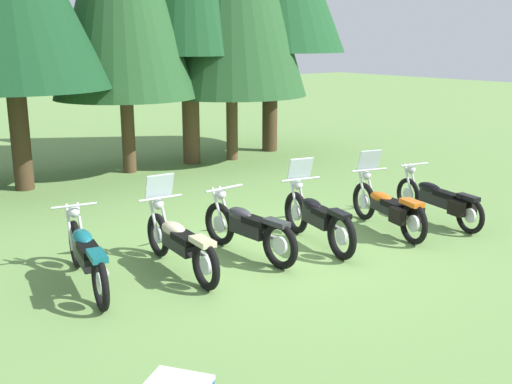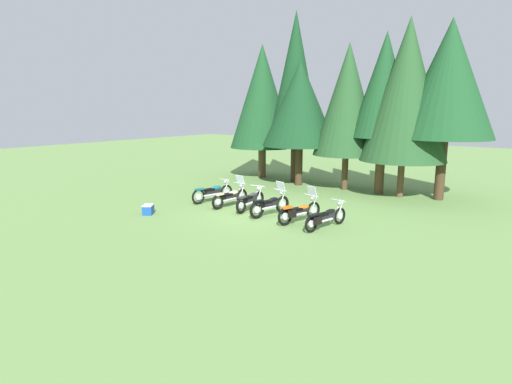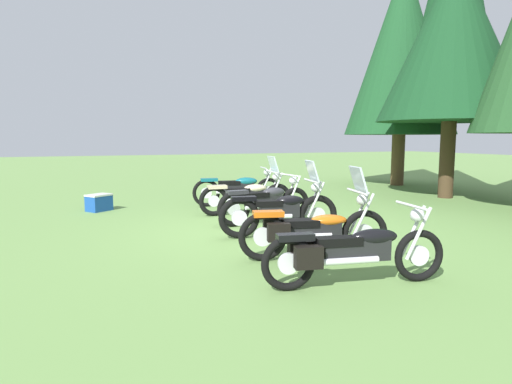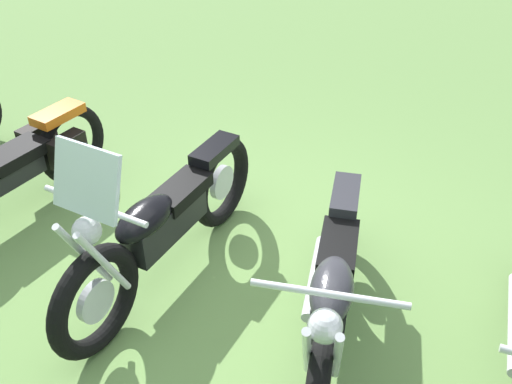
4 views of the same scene
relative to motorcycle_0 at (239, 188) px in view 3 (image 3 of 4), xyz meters
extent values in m
plane|color=#6B934C|center=(3.19, -0.49, -0.47)|extent=(80.00, 80.00, 0.00)
torus|color=black|center=(0.14, 0.81, -0.11)|extent=(0.22, 0.73, 0.72)
cylinder|color=silver|center=(0.14, 0.81, -0.11)|extent=(0.10, 0.29, 0.28)
torus|color=black|center=(-0.15, -0.85, -0.11)|extent=(0.22, 0.73, 0.72)
cylinder|color=silver|center=(-0.15, -0.85, -0.11)|extent=(0.10, 0.29, 0.28)
cube|color=black|center=(-0.01, -0.02, 0.01)|extent=(0.36, 0.86, 0.27)
ellipsoid|color=#14606B|center=(0.03, 0.21, 0.17)|extent=(0.37, 0.63, 0.21)
cube|color=black|center=(-0.05, -0.25, 0.14)|extent=(0.34, 0.59, 0.10)
cube|color=#14606B|center=(-0.14, -0.77, 0.23)|extent=(0.27, 0.47, 0.08)
cylinder|color=silver|center=(0.05, 0.76, 0.19)|extent=(0.10, 0.34, 0.65)
cylinder|color=silver|center=(0.21, 0.73, 0.19)|extent=(0.10, 0.34, 0.65)
cylinder|color=silver|center=(0.12, 0.67, 0.52)|extent=(0.64, 0.15, 0.04)
sphere|color=silver|center=(0.13, 0.76, 0.40)|extent=(0.20, 0.20, 0.17)
cylinder|color=silver|center=(0.09, -0.23, -0.09)|extent=(0.22, 0.83, 0.08)
torus|color=black|center=(1.36, 0.50, -0.12)|extent=(0.16, 0.70, 0.70)
cylinder|color=silver|center=(1.36, 0.50, -0.12)|extent=(0.07, 0.27, 0.26)
torus|color=black|center=(1.26, -1.08, -0.12)|extent=(0.16, 0.70, 0.70)
cylinder|color=silver|center=(1.26, -1.08, -0.12)|extent=(0.07, 0.27, 0.26)
cube|color=black|center=(1.31, -0.29, -0.02)|extent=(0.28, 0.79, 0.24)
ellipsoid|color=beige|center=(1.32, -0.07, 0.13)|extent=(0.32, 0.57, 0.19)
cube|color=black|center=(1.30, -0.51, 0.10)|extent=(0.30, 0.54, 0.10)
cube|color=beige|center=(1.27, -1.00, 0.20)|extent=(0.24, 0.45, 0.08)
cylinder|color=silver|center=(1.27, 0.44, 0.17)|extent=(0.07, 0.34, 0.65)
cylinder|color=silver|center=(1.44, 0.43, 0.17)|extent=(0.07, 0.34, 0.65)
cylinder|color=silver|center=(1.35, 0.36, 0.51)|extent=(0.71, 0.08, 0.04)
sphere|color=silver|center=(1.36, 0.45, 0.39)|extent=(0.18, 0.18, 0.17)
cylinder|color=silver|center=(1.44, -0.47, -0.10)|extent=(0.13, 0.78, 0.08)
cube|color=silver|center=(1.35, 0.38, 0.69)|extent=(0.45, 0.18, 0.39)
torus|color=black|center=(2.44, 0.39, -0.11)|extent=(0.18, 0.73, 0.72)
cylinder|color=silver|center=(2.44, 0.39, -0.11)|extent=(0.07, 0.28, 0.27)
torus|color=black|center=(2.57, -1.06, -0.11)|extent=(0.18, 0.73, 0.72)
cylinder|color=silver|center=(2.57, -1.06, -0.11)|extent=(0.07, 0.28, 0.27)
cube|color=black|center=(2.51, -0.33, 0.01)|extent=(0.26, 0.74, 0.27)
ellipsoid|color=#2D2D33|center=(2.49, -0.13, 0.17)|extent=(0.29, 0.53, 0.21)
cube|color=black|center=(2.52, -0.53, 0.14)|extent=(0.27, 0.50, 0.10)
cube|color=#2D2D33|center=(2.56, -0.98, 0.22)|extent=(0.22, 0.45, 0.08)
cylinder|color=silver|center=(2.38, 0.33, 0.19)|extent=(0.07, 0.34, 0.65)
cylinder|color=silver|center=(2.52, 0.34, 0.19)|extent=(0.07, 0.34, 0.65)
cylinder|color=silver|center=(2.46, 0.25, 0.52)|extent=(0.75, 0.10, 0.04)
sphere|color=silver|center=(2.45, 0.34, 0.40)|extent=(0.18, 0.18, 0.17)
cylinder|color=silver|center=(2.64, -0.48, -0.09)|extent=(0.14, 0.73, 0.08)
torus|color=black|center=(3.88, 0.12, -0.10)|extent=(0.27, 0.75, 0.75)
cylinder|color=silver|center=(3.88, 0.12, -0.10)|extent=(0.10, 0.29, 0.28)
torus|color=black|center=(3.59, -1.32, -0.10)|extent=(0.27, 0.75, 0.75)
cylinder|color=silver|center=(3.59, -1.32, -0.10)|extent=(0.10, 0.29, 0.28)
cube|color=black|center=(3.73, -0.60, 0.02)|extent=(0.34, 0.75, 0.26)
ellipsoid|color=black|center=(3.77, -0.41, 0.18)|extent=(0.35, 0.56, 0.20)
cube|color=black|center=(3.69, -0.80, 0.15)|extent=(0.32, 0.52, 0.10)
cube|color=black|center=(3.60, -1.24, 0.24)|extent=(0.27, 0.47, 0.08)
cylinder|color=silver|center=(3.79, 0.07, 0.20)|extent=(0.11, 0.34, 0.65)
cylinder|color=silver|center=(3.94, 0.04, 0.20)|extent=(0.11, 0.34, 0.65)
cylinder|color=silver|center=(3.85, -0.02, 0.54)|extent=(0.73, 0.18, 0.04)
sphere|color=silver|center=(3.87, 0.07, 0.42)|extent=(0.20, 0.20, 0.17)
cylinder|color=silver|center=(3.82, -0.79, -0.08)|extent=(0.22, 0.73, 0.08)
cube|color=silver|center=(3.85, 0.00, 0.72)|extent=(0.46, 0.24, 0.39)
torus|color=black|center=(5.45, -0.01, -0.11)|extent=(0.28, 0.72, 0.72)
cylinder|color=silver|center=(5.45, -0.01, -0.11)|extent=(0.12, 0.28, 0.28)
torus|color=black|center=(5.07, -1.51, -0.11)|extent=(0.28, 0.72, 0.72)
cylinder|color=silver|center=(5.07, -1.51, -0.11)|extent=(0.12, 0.28, 0.28)
cube|color=black|center=(5.26, -0.76, -0.02)|extent=(0.42, 0.80, 0.21)
ellipsoid|color=#D16014|center=(5.31, -0.55, 0.11)|extent=(0.42, 0.60, 0.16)
cube|color=black|center=(5.21, -0.97, 0.08)|extent=(0.39, 0.56, 0.10)
cube|color=#D16014|center=(5.09, -1.43, 0.22)|extent=(0.32, 0.48, 0.08)
cylinder|color=silver|center=(5.35, -0.05, 0.18)|extent=(0.13, 0.34, 0.65)
cylinder|color=silver|center=(5.52, -0.09, 0.18)|extent=(0.13, 0.34, 0.65)
cylinder|color=silver|center=(5.42, -0.15, 0.52)|extent=(0.72, 0.22, 0.04)
sphere|color=silver|center=(5.44, -0.06, 0.40)|extent=(0.21, 0.21, 0.17)
cylinder|color=silver|center=(5.36, -0.96, -0.09)|extent=(0.27, 0.76, 0.08)
cube|color=silver|center=(5.42, -0.13, 0.70)|extent=(0.46, 0.26, 0.39)
cube|color=black|center=(4.94, -1.27, -0.01)|extent=(0.22, 0.34, 0.26)
cube|color=black|center=(5.29, -1.36, -0.01)|extent=(0.22, 0.34, 0.26)
torus|color=black|center=(6.65, -0.08, -0.14)|extent=(0.22, 0.66, 0.66)
cylinder|color=silver|center=(6.65, -0.08, -0.14)|extent=(0.10, 0.26, 0.25)
torus|color=black|center=(6.33, -1.73, -0.14)|extent=(0.22, 0.66, 0.66)
cylinder|color=silver|center=(6.33, -1.73, -0.14)|extent=(0.10, 0.26, 0.25)
cube|color=black|center=(6.49, -0.90, -0.03)|extent=(0.33, 0.85, 0.25)
ellipsoid|color=black|center=(6.53, -0.68, 0.12)|extent=(0.32, 0.62, 0.20)
cube|color=black|center=(6.44, -1.13, 0.09)|extent=(0.30, 0.58, 0.10)
cube|color=black|center=(6.34, -1.65, 0.17)|extent=(0.24, 0.46, 0.08)
cylinder|color=silver|center=(6.57, -0.12, 0.15)|extent=(0.11, 0.34, 0.65)
cylinder|color=silver|center=(6.70, -0.15, 0.15)|extent=(0.11, 0.34, 0.65)
cylinder|color=silver|center=(6.62, -0.21, 0.49)|extent=(0.66, 0.16, 0.04)
sphere|color=silver|center=(6.64, -0.12, 0.37)|extent=(0.20, 0.20, 0.17)
cylinder|color=silver|center=(6.56, -1.11, -0.12)|extent=(0.24, 0.84, 0.08)
cube|color=black|center=(6.23, -1.51, -0.04)|extent=(0.20, 0.34, 0.26)
cube|color=black|center=(6.50, -1.56, -0.04)|extent=(0.20, 0.34, 0.26)
cylinder|color=brown|center=(-2.45, 7.39, 0.49)|extent=(0.48, 0.48, 1.93)
cone|color=#194723|center=(-2.45, 7.39, 4.63)|extent=(4.07, 4.07, 6.35)
cylinder|color=#42301E|center=(0.11, 7.13, 0.86)|extent=(0.39, 0.39, 2.67)
cylinder|color=#42301E|center=(0.96, 6.30, 0.67)|extent=(0.43, 0.43, 2.28)
cone|color=#143D1E|center=(0.96, 6.30, 4.17)|extent=(4.23, 4.23, 4.74)
cube|color=#19479E|center=(-0.52, -3.48, -0.29)|extent=(0.63, 0.67, 0.37)
cube|color=silver|center=(-0.52, -3.48, -0.08)|extent=(0.65, 0.68, 0.04)
camera|label=1|loc=(-2.79, -7.72, 2.86)|focal=42.49mm
camera|label=2|loc=(13.55, -14.75, 3.95)|focal=29.86mm
camera|label=3|loc=(10.70, -3.97, 1.31)|focal=30.36mm
camera|label=4|loc=(2.23, 2.13, 2.42)|focal=39.45mm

